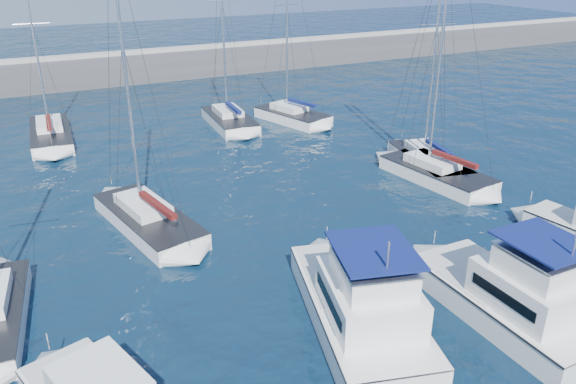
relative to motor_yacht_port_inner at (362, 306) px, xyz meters
name	(u,v)px	position (x,y,z in m)	size (l,w,h in m)	color
ground	(410,305)	(2.90, 0.43, -1.13)	(220.00, 220.00, 0.00)	black
breakwater	(141,70)	(2.90, 52.43, -0.08)	(160.00, 6.00, 4.45)	#424244
motor_yacht_port_inner	(362,306)	(0.00, 0.00, 0.00)	(6.27, 10.24, 4.69)	white
motor_yacht_stbd_inner	(515,298)	(6.02, -2.39, 0.00)	(3.75, 8.66, 4.69)	silver
sailboat_mid_b	(148,219)	(-5.73, 13.09, -0.60)	(4.74, 9.18, 16.48)	silver
sailboat_mid_d	(436,173)	(13.49, 11.39, -0.58)	(4.26, 8.36, 17.57)	silver
sailboat_mid_e	(429,161)	(14.52, 13.47, -0.59)	(4.64, 8.25, 15.90)	white
sailboat_back_a	(51,134)	(-9.14, 32.29, -0.62)	(3.56, 9.46, 14.67)	white
sailboat_back_b	(230,120)	(5.48, 29.61, -0.58)	(3.67, 8.00, 16.93)	silver
sailboat_back_c	(292,115)	(11.08, 28.36, -0.58)	(5.10, 7.80, 16.24)	white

